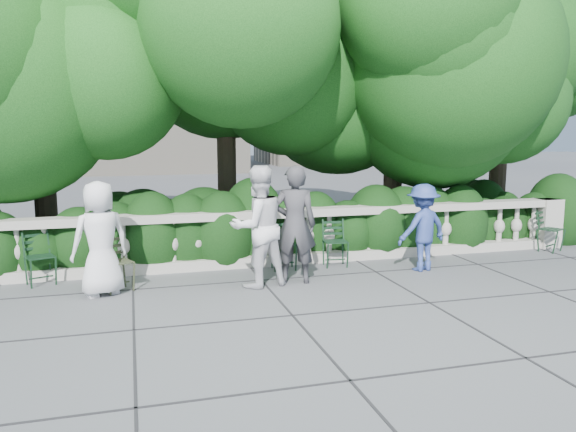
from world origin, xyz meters
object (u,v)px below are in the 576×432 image
object	(u,v)px
chair_c	(337,268)
chair_weathered	(122,293)
person_woman_grey	(295,225)
person_casual_man	(258,227)
person_older_blue	(422,227)
chair_b	(44,287)
chair_e	(285,271)
person_businessman	(100,239)
chair_f	(557,252)

from	to	relation	value
chair_c	chair_weathered	bearing A→B (deg)	-164.35
person_woman_grey	person_casual_man	bearing A→B (deg)	22.41
chair_weathered	person_older_blue	bearing A→B (deg)	-24.16
chair_b	chair_e	distance (m)	3.85
chair_b	person_businessman	size ratio (longest dim) A/B	0.50
chair_f	person_older_blue	world-z (taller)	person_older_blue
person_woman_grey	chair_weathered	bearing A→B (deg)	15.38
chair_e	person_businessman	distance (m)	3.12
chair_b	chair_f	size ratio (longest dim) A/B	1.00
person_woman_grey	person_older_blue	xyz separation A→B (m)	(2.33, 0.16, -0.18)
person_woman_grey	person_casual_man	world-z (taller)	person_casual_man
chair_b	person_casual_man	bearing A→B (deg)	-36.21
chair_c	chair_f	world-z (taller)	same
chair_f	chair_b	bearing A→B (deg)	152.68
chair_b	person_casual_man	distance (m)	3.44
chair_b	person_older_blue	world-z (taller)	person_older_blue
chair_b	chair_c	size ratio (longest dim) A/B	1.00
person_casual_man	person_older_blue	xyz separation A→B (m)	(2.93, 0.21, -0.19)
person_casual_man	person_older_blue	size ratio (longest dim) A/B	1.25
chair_c	person_woman_grey	xyz separation A→B (m)	(-0.98, -0.68, 0.93)
person_businessman	person_older_blue	size ratio (longest dim) A/B	1.13
chair_b	chair_weathered	distance (m)	1.36
person_casual_man	person_businessman	bearing A→B (deg)	-19.24
chair_weathered	person_businessman	world-z (taller)	person_businessman
chair_weathered	person_businessman	size ratio (longest dim) A/B	0.50
chair_e	chair_b	bearing A→B (deg)	-178.27
chair_f	chair_e	bearing A→B (deg)	153.28
person_businessman	chair_b	bearing A→B (deg)	-58.95
chair_c	chair_f	xyz separation A→B (m)	(4.64, 0.02, 0.00)
chair_c	person_businessman	xyz separation A→B (m)	(-3.89, -0.58, 0.84)
chair_f	person_businessman	world-z (taller)	person_businessman
chair_f	chair_weathered	xyz separation A→B (m)	(-8.25, -0.60, 0.00)
chair_f	person_woman_grey	xyz separation A→B (m)	(-5.62, -0.69, 0.93)
person_businessman	person_woman_grey	size ratio (longest dim) A/B	0.90
chair_e	person_businessman	xyz separation A→B (m)	(-2.95, -0.59, 0.84)
chair_b	person_older_blue	bearing A→B (deg)	-27.40
chair_f	person_older_blue	bearing A→B (deg)	162.52
chair_f	person_casual_man	size ratio (longest dim) A/B	0.45
chair_e	person_older_blue	distance (m)	2.46
chair_weathered	person_woman_grey	bearing A→B (deg)	-26.90
chair_weathered	person_casual_man	bearing A→B (deg)	-28.97
chair_b	person_woman_grey	xyz separation A→B (m)	(3.80, -0.79, 0.93)
chair_c	person_businessman	distance (m)	4.02
chair_b	person_casual_man	world-z (taller)	person_casual_man
chair_e	chair_weathered	bearing A→B (deg)	-164.26
chair_f	chair_c	bearing A→B (deg)	153.43
person_older_blue	chair_f	bearing A→B (deg)	176.39
person_businessman	person_older_blue	distance (m)	5.24
person_woman_grey	person_older_blue	size ratio (longest dim) A/B	1.25
chair_c	chair_e	world-z (taller)	same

